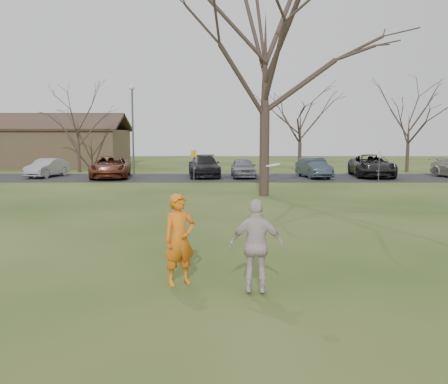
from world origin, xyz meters
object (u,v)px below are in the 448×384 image
at_px(car_2, 111,167).
at_px(car_5, 314,168).
at_px(car_3, 204,166).
at_px(car_6, 372,166).
at_px(lamp_post, 133,121).
at_px(car_1, 47,168).
at_px(car_4, 243,168).
at_px(catching_play, 257,245).
at_px(player_defender, 179,239).
at_px(big_tree, 265,54).
at_px(building, 20,146).

bearing_deg(car_2, car_5, -7.06).
distance_m(car_3, car_6, 12.12).
bearing_deg(lamp_post, car_1, 156.76).
relative_size(car_3, car_4, 1.30).
xyz_separation_m(car_4, catching_play, (-0.66, -25.34, 0.23)).
distance_m(player_defender, big_tree, 16.08).
xyz_separation_m(car_1, big_tree, (14.80, -10.42, 6.30)).
xyz_separation_m(player_defender, car_3, (-0.59, 25.20, -0.13)).
distance_m(car_4, car_6, 9.33).
height_order(player_defender, building, building).
relative_size(player_defender, car_4, 0.46).
distance_m(player_defender, catching_play, 1.68).
height_order(player_defender, catching_play, catching_play).
relative_size(car_1, lamp_post, 0.63).
bearing_deg(building, car_5, -26.48).
relative_size(car_2, car_3, 1.03).
height_order(car_6, lamp_post, lamp_post).
bearing_deg(lamp_post, player_defender, -77.03).
height_order(car_3, big_tree, big_tree).
bearing_deg(lamp_post, car_3, 34.48).
xyz_separation_m(car_3, car_6, (12.12, -0.00, 0.03)).
bearing_deg(big_tree, car_4, 93.94).
xyz_separation_m(car_1, car_4, (14.11, -0.34, 0.04)).
xyz_separation_m(car_1, car_3, (11.30, 0.17, 0.12)).
relative_size(car_4, lamp_post, 0.65).
relative_size(catching_play, building, 0.12).
distance_m(player_defender, building, 42.19).
distance_m(car_2, car_5, 14.34).
height_order(car_4, big_tree, big_tree).
bearing_deg(car_4, big_tree, -88.03).
xyz_separation_m(player_defender, big_tree, (2.91, 14.61, 6.05)).
bearing_deg(player_defender, catching_play, -52.77).
distance_m(car_1, catching_play, 28.99).
bearing_deg(car_2, catching_play, -78.95).
distance_m(car_3, car_4, 2.85).
bearing_deg(car_3, car_4, -15.60).
height_order(car_2, catching_play, catching_play).
relative_size(lamp_post, big_tree, 0.45).
height_order(car_3, car_5, car_3).
height_order(car_5, big_tree, big_tree).
bearing_deg(car_4, car_3, 167.64).
relative_size(car_3, car_5, 1.27).
distance_m(car_1, car_2, 4.84).
bearing_deg(car_2, car_6, -5.19).
relative_size(car_6, big_tree, 0.41).
relative_size(car_3, big_tree, 0.38).
bearing_deg(big_tree, lamp_post, 136.85).
height_order(car_1, catching_play, catching_play).
bearing_deg(player_defender, big_tree, 48.64).
relative_size(car_1, car_6, 0.69).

